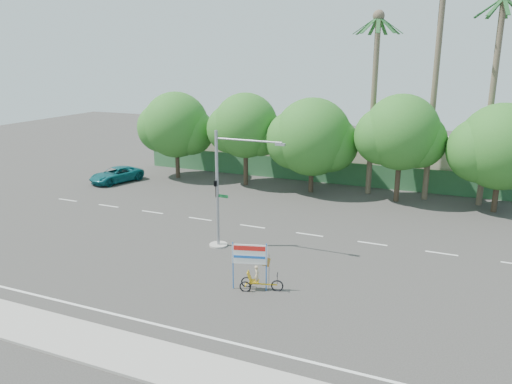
% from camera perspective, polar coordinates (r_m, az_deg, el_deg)
% --- Properties ---
extents(ground, '(120.00, 120.00, 0.00)m').
position_cam_1_polar(ground, '(26.08, -3.46, -9.89)').
color(ground, '#33302D').
rests_on(ground, ground).
extents(sidewalk_near, '(50.00, 2.40, 0.12)m').
position_cam_1_polar(sidewalk_near, '(20.48, -13.34, -17.77)').
color(sidewalk_near, gray).
rests_on(sidewalk_near, ground).
extents(fence, '(38.00, 0.08, 2.00)m').
position_cam_1_polar(fence, '(45.00, 8.84, 2.21)').
color(fence, '#336B3D').
rests_on(fence, ground).
extents(building_left, '(12.00, 8.00, 4.00)m').
position_cam_1_polar(building_left, '(52.18, -0.56, 5.32)').
color(building_left, beige).
rests_on(building_left, ground).
extents(building_right, '(14.00, 8.00, 3.60)m').
position_cam_1_polar(building_right, '(48.02, 19.54, 3.30)').
color(building_right, beige).
rests_on(building_right, ground).
extents(tree_far_left, '(7.14, 6.00, 7.96)m').
position_cam_1_polar(tree_far_left, '(46.64, -9.18, 7.36)').
color(tree_far_left, '#473828').
rests_on(tree_far_left, ground).
extents(tree_left, '(6.66, 5.60, 8.07)m').
position_cam_1_polar(tree_left, '(43.29, -1.26, 7.34)').
color(tree_left, '#473828').
rests_on(tree_left, ground).
extents(tree_center, '(7.62, 6.40, 7.85)m').
position_cam_1_polar(tree_center, '(41.29, 6.39, 6.02)').
color(tree_center, '#473828').
rests_on(tree_center, ground).
extents(tree_right, '(6.90, 5.80, 8.36)m').
position_cam_1_polar(tree_right, '(39.75, 16.17, 6.27)').
color(tree_right, '#473828').
rests_on(tree_right, ground).
extents(tree_far_right, '(7.38, 6.20, 7.94)m').
position_cam_1_polar(tree_far_right, '(39.63, 26.19, 4.40)').
color(tree_far_right, '#473828').
rests_on(tree_far_right, ground).
extents(palm_tall, '(3.73, 3.79, 17.45)m').
position_cam_1_polar(palm_tall, '(40.62, 19.96, 13.58)').
color(palm_tall, '#70604C').
rests_on(palm_tall, ground).
extents(palm_mid, '(3.73, 3.79, 15.45)m').
position_cam_1_polar(palm_mid, '(40.58, 25.56, 11.50)').
color(palm_mid, '#70604C').
rests_on(palm_mid, ground).
extents(palm_short, '(3.73, 3.79, 14.45)m').
position_cam_1_polar(palm_short, '(41.22, 13.39, 11.84)').
color(palm_short, '#70604C').
rests_on(palm_short, ground).
extents(traffic_signal, '(4.72, 1.10, 7.00)m').
position_cam_1_polar(traffic_signal, '(29.30, -3.91, -0.91)').
color(traffic_signal, gray).
rests_on(traffic_signal, ground).
extents(trike_billboard, '(2.44, 0.98, 2.48)m').
position_cam_1_polar(trike_billboard, '(24.51, -0.18, -9.01)').
color(trike_billboard, black).
rests_on(trike_billboard, ground).
extents(pickup_truck, '(3.67, 5.34, 1.36)m').
position_cam_1_polar(pickup_truck, '(46.77, -15.67, 1.91)').
color(pickup_truck, '#0E5B62').
rests_on(pickup_truck, ground).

